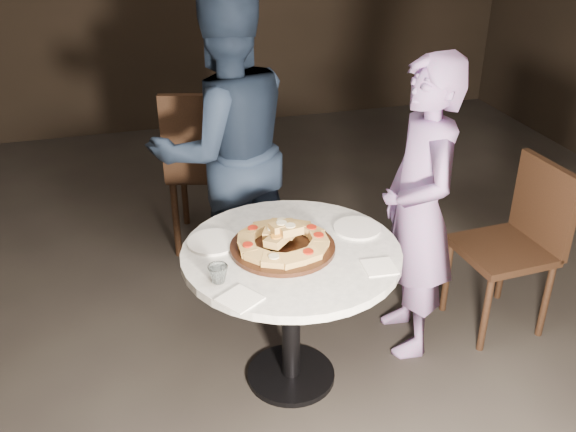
{
  "coord_description": "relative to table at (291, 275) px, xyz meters",
  "views": [
    {
      "loc": [
        -0.63,
        -2.13,
        2.03
      ],
      "look_at": [
        -0.01,
        0.08,
        0.81
      ],
      "focal_mm": 40.0,
      "sensor_mm": 36.0,
      "label": 1
    }
  ],
  "objects": [
    {
      "name": "water_glass",
      "position": [
        -0.33,
        -0.15,
        0.16
      ],
      "size": [
        0.1,
        0.1,
        0.07
      ],
      "primitive_type": "imported",
      "rotation": [
        0.0,
        0.0,
        -0.41
      ],
      "color": "silver",
      "rests_on": "table"
    },
    {
      "name": "floor",
      "position": [
        0.01,
        -0.03,
        -0.55
      ],
      "size": [
        7.0,
        7.0,
        0.0
      ],
      "primitive_type": "plane",
      "color": "black",
      "rests_on": "ground"
    },
    {
      "name": "focaccia_pile",
      "position": [
        -0.03,
        0.02,
        0.17
      ],
      "size": [
        0.38,
        0.38,
        0.1
      ],
      "rotation": [
        0.0,
        0.0,
        0.35
      ],
      "color": "tan",
      "rests_on": "serving_board"
    },
    {
      "name": "diner_navy",
      "position": [
        -0.11,
        0.82,
        0.26
      ],
      "size": [
        0.88,
        0.74,
        1.62
      ],
      "primitive_type": "imported",
      "rotation": [
        0.0,
        0.0,
        3.32
      ],
      "color": "#141F32",
      "rests_on": "ground"
    },
    {
      "name": "plate_right",
      "position": [
        0.32,
        0.09,
        0.13
      ],
      "size": [
        0.26,
        0.26,
        0.01
      ],
      "primitive_type": "cylinder",
      "rotation": [
        0.0,
        0.0,
        0.37
      ],
      "color": "white",
      "rests_on": "table"
    },
    {
      "name": "chair_right",
      "position": [
        1.18,
        0.12,
        -0.06
      ],
      "size": [
        0.44,
        0.42,
        0.85
      ],
      "rotation": [
        0.0,
        0.0,
        -1.51
      ],
      "color": "black",
      "rests_on": "ground"
    },
    {
      "name": "napkin_far",
      "position": [
        0.29,
        -0.23,
        0.13
      ],
      "size": [
        0.13,
        0.13,
        0.01
      ],
      "primitive_type": "cube",
      "rotation": [
        0.0,
        0.0,
        -0.08
      ],
      "color": "white",
      "rests_on": "table"
    },
    {
      "name": "serving_board",
      "position": [
        -0.03,
        0.01,
        0.14
      ],
      "size": [
        0.47,
        0.47,
        0.02
      ],
      "primitive_type": "cylinder",
      "rotation": [
        0.0,
        0.0,
        -0.1
      ],
      "color": "black",
      "rests_on": "table"
    },
    {
      "name": "diner_teal",
      "position": [
        0.62,
        0.12,
        0.16
      ],
      "size": [
        0.4,
        0.56,
        1.42
      ],
      "primitive_type": "imported",
      "rotation": [
        0.0,
        0.0,
        -1.7
      ],
      "color": "#7E659F",
      "rests_on": "ground"
    },
    {
      "name": "chair_far",
      "position": [
        -0.14,
        1.26,
        0.03
      ],
      "size": [
        0.58,
        0.6,
        1.01
      ],
      "rotation": [
        0.0,
        0.0,
        2.89
      ],
      "color": "black",
      "rests_on": "ground"
    },
    {
      "name": "plate_left",
      "position": [
        -0.3,
        0.14,
        0.13
      ],
      "size": [
        0.23,
        0.23,
        0.01
      ],
      "primitive_type": "cylinder",
      "rotation": [
        0.0,
        0.0,
        0.1
      ],
      "color": "white",
      "rests_on": "table"
    },
    {
      "name": "table",
      "position": [
        0.0,
        0.0,
        0.0
      ],
      "size": [
        1.07,
        1.07,
        0.68
      ],
      "rotation": [
        0.0,
        0.0,
        0.2
      ],
      "color": "black",
      "rests_on": "ground"
    },
    {
      "name": "napkin_near",
      "position": [
        -0.28,
        -0.29,
        0.13
      ],
      "size": [
        0.18,
        0.18,
        0.01
      ],
      "primitive_type": "cube",
      "rotation": [
        0.0,
        0.0,
        0.59
      ],
      "color": "white",
      "rests_on": "table"
    }
  ]
}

